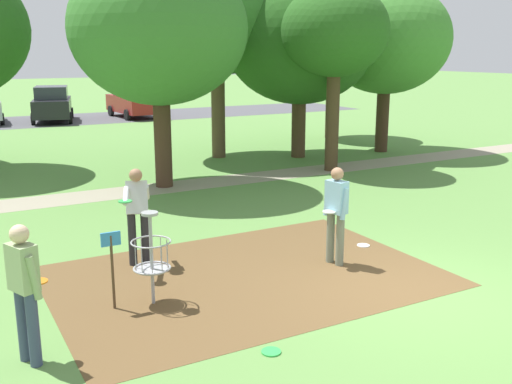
{
  "coord_description": "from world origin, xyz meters",
  "views": [
    {
      "loc": [
        -6.3,
        -6.15,
        3.61
      ],
      "look_at": [
        -1.01,
        3.42,
        1.0
      ],
      "focal_mm": 41.45,
      "sensor_mm": 36.0,
      "label": 1
    }
  ],
  "objects_px": {
    "frisbee_near_basket": "(271,352)",
    "tree_far_left": "(217,14)",
    "disc_golf_basket": "(147,255)",
    "parked_car_center_right": "(134,101)",
    "tree_near_left": "(159,30)",
    "player_foreground_watching": "(336,210)",
    "tree_mid_left": "(333,37)",
    "player_throwing": "(24,286)",
    "frisbee_mid_grass": "(363,245)",
    "player_waiting_left": "(137,210)",
    "tree_mid_center": "(335,32)",
    "parked_car_center_left": "(52,104)",
    "tree_far_center": "(386,39)",
    "tree_mid_right": "(300,39)"
  },
  "relations": [
    {
      "from": "tree_far_left",
      "to": "tree_mid_left",
      "type": "bearing_deg",
      "value": 17.97
    },
    {
      "from": "player_waiting_left",
      "to": "frisbee_mid_grass",
      "type": "bearing_deg",
      "value": -14.8
    },
    {
      "from": "disc_golf_basket",
      "to": "player_foreground_watching",
      "type": "bearing_deg",
      "value": 1.01
    },
    {
      "from": "player_waiting_left",
      "to": "tree_mid_center",
      "type": "relative_size",
      "value": 0.31
    },
    {
      "from": "player_waiting_left",
      "to": "frisbee_near_basket",
      "type": "bearing_deg",
      "value": -83.21
    },
    {
      "from": "player_foreground_watching",
      "to": "tree_mid_center",
      "type": "height_order",
      "value": "tree_mid_center"
    },
    {
      "from": "tree_mid_center",
      "to": "parked_car_center_left",
      "type": "bearing_deg",
      "value": 105.83
    },
    {
      "from": "frisbee_near_basket",
      "to": "tree_mid_right",
      "type": "xyz_separation_m",
      "value": [
        7.84,
        11.51,
        4.0
      ]
    },
    {
      "from": "disc_golf_basket",
      "to": "player_waiting_left",
      "type": "relative_size",
      "value": 0.81
    },
    {
      "from": "tree_far_left",
      "to": "player_throwing",
      "type": "bearing_deg",
      "value": -124.5
    },
    {
      "from": "player_foreground_watching",
      "to": "parked_car_center_left",
      "type": "distance_m",
      "value": 24.64
    },
    {
      "from": "parked_car_center_left",
      "to": "tree_far_center",
      "type": "bearing_deg",
      "value": -60.86
    },
    {
      "from": "tree_mid_left",
      "to": "tree_mid_center",
      "type": "xyz_separation_m",
      "value": [
        -4.19,
        -5.86,
        -0.03
      ]
    },
    {
      "from": "tree_near_left",
      "to": "tree_mid_left",
      "type": "height_order",
      "value": "tree_near_left"
    },
    {
      "from": "tree_near_left",
      "to": "tree_far_left",
      "type": "distance_m",
      "value": 4.83
    },
    {
      "from": "parked_car_center_right",
      "to": "frisbee_mid_grass",
      "type": "bearing_deg",
      "value": -97.43
    },
    {
      "from": "frisbee_mid_grass",
      "to": "tree_far_center",
      "type": "bearing_deg",
      "value": 47.79
    },
    {
      "from": "tree_mid_right",
      "to": "tree_near_left",
      "type": "bearing_deg",
      "value": -159.57
    },
    {
      "from": "frisbee_mid_grass",
      "to": "player_waiting_left",
      "type": "bearing_deg",
      "value": 165.2
    },
    {
      "from": "tree_mid_left",
      "to": "tree_far_center",
      "type": "bearing_deg",
      "value": -96.62
    },
    {
      "from": "player_foreground_watching",
      "to": "frisbee_mid_grass",
      "type": "height_order",
      "value": "player_foreground_watching"
    },
    {
      "from": "player_foreground_watching",
      "to": "player_waiting_left",
      "type": "distance_m",
      "value": 3.39
    },
    {
      "from": "frisbee_near_basket",
      "to": "tree_mid_left",
      "type": "xyz_separation_m",
      "value": [
        11.61,
        14.85,
        4.19
      ]
    },
    {
      "from": "disc_golf_basket",
      "to": "tree_mid_left",
      "type": "relative_size",
      "value": 0.24
    },
    {
      "from": "parked_car_center_left",
      "to": "tree_near_left",
      "type": "bearing_deg",
      "value": -90.92
    },
    {
      "from": "frisbee_near_basket",
      "to": "tree_far_left",
      "type": "xyz_separation_m",
      "value": [
        5.39,
        12.83,
        4.82
      ]
    },
    {
      "from": "parked_car_center_right",
      "to": "tree_far_center",
      "type": "bearing_deg",
      "value": -74.29
    },
    {
      "from": "frisbee_near_basket",
      "to": "tree_near_left",
      "type": "height_order",
      "value": "tree_near_left"
    },
    {
      "from": "player_throwing",
      "to": "parked_car_center_right",
      "type": "xyz_separation_m",
      "value": [
        9.36,
        25.57,
        -0.05
      ]
    },
    {
      "from": "player_foreground_watching",
      "to": "frisbee_mid_grass",
      "type": "relative_size",
      "value": 7.06
    },
    {
      "from": "parked_car_center_left",
      "to": "tree_mid_left",
      "type": "bearing_deg",
      "value": -52.3
    },
    {
      "from": "disc_golf_basket",
      "to": "tree_mid_left",
      "type": "height_order",
      "value": "tree_mid_left"
    },
    {
      "from": "disc_golf_basket",
      "to": "tree_near_left",
      "type": "height_order",
      "value": "tree_near_left"
    },
    {
      "from": "player_throwing",
      "to": "tree_near_left",
      "type": "height_order",
      "value": "tree_near_left"
    },
    {
      "from": "tree_mid_center",
      "to": "parked_car_center_right",
      "type": "distance_m",
      "value": 18.07
    },
    {
      "from": "disc_golf_basket",
      "to": "player_waiting_left",
      "type": "xyz_separation_m",
      "value": [
        0.39,
        1.64,
        0.23
      ]
    },
    {
      "from": "disc_golf_basket",
      "to": "parked_car_center_right",
      "type": "height_order",
      "value": "parked_car_center_right"
    },
    {
      "from": "frisbee_near_basket",
      "to": "tree_far_center",
      "type": "relative_size",
      "value": 0.04
    },
    {
      "from": "tree_mid_left",
      "to": "tree_far_center",
      "type": "relative_size",
      "value": 0.96
    },
    {
      "from": "tree_mid_center",
      "to": "tree_far_center",
      "type": "height_order",
      "value": "tree_far_center"
    },
    {
      "from": "tree_mid_center",
      "to": "player_foreground_watching",
      "type": "bearing_deg",
      "value": -125.56
    },
    {
      "from": "frisbee_near_basket",
      "to": "parked_car_center_right",
      "type": "xyz_separation_m",
      "value": [
        6.75,
        26.75,
        0.91
      ]
    },
    {
      "from": "player_throwing",
      "to": "tree_far_center",
      "type": "height_order",
      "value": "tree_far_center"
    },
    {
      "from": "tree_mid_center",
      "to": "disc_golf_basket",
      "type": "bearing_deg",
      "value": -140.22
    },
    {
      "from": "tree_mid_left",
      "to": "tree_far_left",
      "type": "distance_m",
      "value": 6.58
    },
    {
      "from": "tree_mid_left",
      "to": "parked_car_center_right",
      "type": "relative_size",
      "value": 1.33
    },
    {
      "from": "frisbee_mid_grass",
      "to": "tree_near_left",
      "type": "distance_m",
      "value": 8.02
    },
    {
      "from": "frisbee_mid_grass",
      "to": "tree_mid_center",
      "type": "bearing_deg",
      "value": 58.81
    },
    {
      "from": "tree_mid_center",
      "to": "parked_car_center_right",
      "type": "relative_size",
      "value": 1.3
    },
    {
      "from": "tree_mid_left",
      "to": "player_throwing",
      "type": "bearing_deg",
      "value": -136.17
    }
  ]
}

